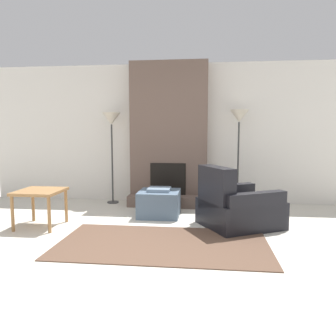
{
  "coord_description": "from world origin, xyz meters",
  "views": [
    {
      "loc": [
        0.68,
        -3.27,
        1.35
      ],
      "look_at": [
        0.0,
        2.6,
        0.68
      ],
      "focal_mm": 35.0,
      "sensor_mm": 36.0,
      "label": 1
    }
  ],
  "objects_px": {
    "armchair": "(235,209)",
    "floor_lamp_left": "(111,124)",
    "ottoman": "(159,203)",
    "floor_lamp_right": "(239,122)",
    "side_table": "(40,195)"
  },
  "relations": [
    {
      "from": "floor_lamp_left",
      "to": "floor_lamp_right",
      "type": "xyz_separation_m",
      "value": [
        2.32,
        0.0,
        0.03
      ]
    },
    {
      "from": "side_table",
      "to": "armchair",
      "type": "bearing_deg",
      "value": 6.42
    },
    {
      "from": "armchair",
      "to": "floor_lamp_left",
      "type": "bearing_deg",
      "value": 30.08
    },
    {
      "from": "ottoman",
      "to": "floor_lamp_left",
      "type": "relative_size",
      "value": 0.38
    },
    {
      "from": "side_table",
      "to": "floor_lamp_right",
      "type": "height_order",
      "value": "floor_lamp_right"
    },
    {
      "from": "ottoman",
      "to": "side_table",
      "type": "distance_m",
      "value": 1.78
    },
    {
      "from": "armchair",
      "to": "ottoman",
      "type": "bearing_deg",
      "value": 39.35
    },
    {
      "from": "ottoman",
      "to": "floor_lamp_left",
      "type": "xyz_separation_m",
      "value": [
        -1.01,
        0.86,
        1.27
      ]
    },
    {
      "from": "ottoman",
      "to": "armchair",
      "type": "bearing_deg",
      "value": -22.35
    },
    {
      "from": "side_table",
      "to": "floor_lamp_left",
      "type": "distance_m",
      "value": 2.02
    },
    {
      "from": "ottoman",
      "to": "floor_lamp_right",
      "type": "bearing_deg",
      "value": 33.33
    },
    {
      "from": "side_table",
      "to": "floor_lamp_right",
      "type": "bearing_deg",
      "value": 29.59
    },
    {
      "from": "floor_lamp_right",
      "to": "floor_lamp_left",
      "type": "bearing_deg",
      "value": 180.0
    },
    {
      "from": "ottoman",
      "to": "floor_lamp_left",
      "type": "distance_m",
      "value": 1.84
    },
    {
      "from": "ottoman",
      "to": "floor_lamp_left",
      "type": "bearing_deg",
      "value": 139.65
    }
  ]
}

